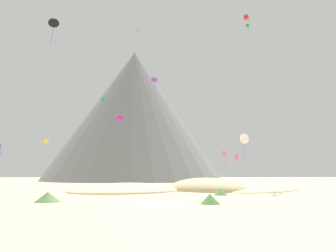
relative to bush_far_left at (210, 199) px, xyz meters
The scene contains 21 objects.
ground_plane 4.83m from the bush_far_left, behind, with size 400.00×400.00×0.00m, color #C6B284.
dune_foreground_left 24.53m from the bush_far_left, 114.64° to the left, with size 20.68×16.39×2.64m, color #CCBA8E.
dune_foreground_right 29.05m from the bush_far_left, 62.73° to the left, with size 25.50×12.26×1.77m, color #CCBA8E.
dune_midground 23.08m from the bush_far_left, 82.32° to the left, with size 15.65×11.02×4.29m, color #C6B284.
bush_far_left is the anchor object (origin of this frame).
bush_far_right 16.29m from the bush_far_left, behind, with size 2.62×2.62×1.05m, color #568442.
bush_low_patch 12.29m from the bush_far_left, 74.40° to the left, with size 1.91×1.91×0.99m, color #668C4C.
rock_massif 102.35m from the bush_far_left, 98.81° to the left, with size 79.82×79.82×55.02m.
kite_violet_high 62.38m from the bush_far_left, 96.84° to the left, with size 1.77×1.75×3.90m.
kite_blue_low 36.18m from the bush_far_left, 147.41° to the left, with size 0.93×1.32×3.66m.
kite_teal_mid 48.18m from the bush_far_left, 114.19° to the left, with size 0.80×0.26×1.30m.
kite_red_high 50.01m from the bush_far_left, 66.67° to the left, with size 1.21×1.23×1.08m.
kite_green_high 52.80m from the bush_far_left, 67.02° to the left, with size 0.85×0.85×4.04m.
kite_yellow_low 55.75m from the bush_far_left, 125.91° to the left, with size 1.28×0.42×3.90m.
kite_white_low 45.16m from the bush_far_left, 70.08° to the left, with size 2.22×2.42×5.60m.
kite_gold_mid 38.10m from the bush_far_left, 61.95° to the left, with size 1.71×2.51×5.60m.
kite_pink_low 55.99m from the bush_far_left, 76.87° to the left, with size 1.78×1.59×5.61m.
kite_rainbow_low 32.09m from the bush_far_left, 71.35° to the left, with size 0.49×1.02×1.45m.
kite_black_high 63.74m from the bush_far_left, 127.13° to the left, with size 2.60×1.33×6.45m.
kite_orange_high 62.39m from the bush_far_left, 103.08° to the left, with size 0.69×1.01×4.64m.
kite_magenta_mid 52.31m from the bush_far_left, 107.65° to the left, with size 1.95×1.94×1.42m.
Camera 1 is at (0.11, -29.35, 2.88)m, focal length 32.73 mm.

